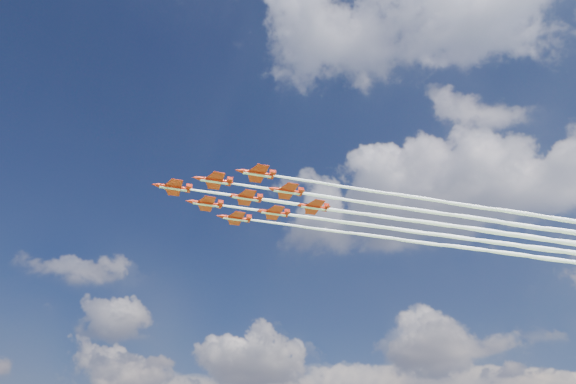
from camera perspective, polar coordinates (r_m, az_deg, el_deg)
name	(u,v)px	position (r m, az deg, el deg)	size (l,w,h in m)	color
jet_lead	(393,218)	(180.97, 10.58, -2.60)	(106.80, 100.86, 2.84)	#B71D0A
jet_row2_port	(434,212)	(180.26, 14.59, -2.01)	(106.80, 100.86, 2.84)	#B71D0A
jet_row2_starb	(412,231)	(191.33, 12.49, -3.91)	(106.80, 100.86, 2.84)	#B71D0A
jet_row3_port	(477,207)	(180.44, 18.62, -1.41)	(106.80, 100.86, 2.84)	#B71D0A
jet_row3_centre	(452,226)	(190.97, 16.29, -3.35)	(106.80, 100.86, 2.84)	#B71D0A
jet_row3_starb	(430,243)	(201.97, 14.21, -5.08)	(106.80, 100.86, 2.84)	#B71D0A
jet_row4_port	(493,221)	(191.46, 20.09, -2.78)	(106.80, 100.86, 2.84)	#B71D0A
jet_row4_starb	(468,239)	(201.93, 17.81, -4.54)	(106.80, 100.86, 2.84)	#B71D0A
jet_tail	(507,234)	(202.69, 21.40, -3.99)	(106.80, 100.86, 2.84)	#B71D0A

